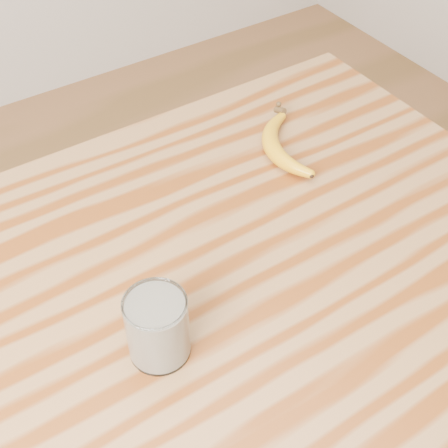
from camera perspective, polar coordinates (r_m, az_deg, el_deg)
table at (r=1.04m, az=-2.65°, el=-9.82°), size 1.20×0.80×0.90m
smoothie_glass at (r=0.82m, az=-6.10°, el=-9.37°), size 0.08×0.08×0.10m
banana at (r=1.14m, az=4.37°, el=7.02°), size 0.18×0.28×0.03m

